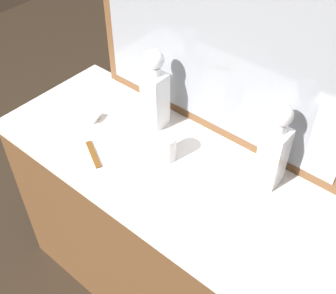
% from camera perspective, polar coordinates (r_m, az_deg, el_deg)
% --- Properties ---
extents(ground_plane, '(6.00, 6.00, 0.00)m').
position_cam_1_polar(ground_plane, '(2.10, 0.00, -17.99)').
color(ground_plane, '#2D2319').
extents(dresser, '(1.29, 0.52, 0.81)m').
position_cam_1_polar(dresser, '(1.75, 0.00, -11.60)').
color(dresser, brown).
rests_on(dresser, ground_plane).
extents(dresser_mirror, '(1.02, 0.03, 0.65)m').
position_cam_1_polar(dresser_mirror, '(1.40, 6.64, 12.71)').
color(dresser_mirror, brown).
rests_on(dresser_mirror, dresser).
extents(crystal_decanter_far_left, '(0.07, 0.07, 0.31)m').
position_cam_1_polar(crystal_decanter_far_left, '(1.52, -1.72, 6.68)').
color(crystal_decanter_far_left, white).
rests_on(crystal_decanter_far_left, dresser).
extents(crystal_decanter_right, '(0.07, 0.07, 0.31)m').
position_cam_1_polar(crystal_decanter_right, '(1.34, 13.80, -0.83)').
color(crystal_decanter_right, white).
rests_on(crystal_decanter_right, dresser).
extents(crystal_tumbler_far_right, '(0.07, 0.07, 0.09)m').
position_cam_1_polar(crystal_tumbler_far_right, '(1.44, -0.39, -0.18)').
color(crystal_tumbler_far_right, white).
rests_on(crystal_tumbler_far_right, dresser).
extents(silver_brush_far_left, '(0.17, 0.10, 0.02)m').
position_cam_1_polar(silver_brush_far_left, '(1.66, -11.66, 4.40)').
color(silver_brush_far_left, '#B7A88C').
rests_on(silver_brush_far_left, dresser).
extents(tortoiseshell_comb, '(0.13, 0.08, 0.01)m').
position_cam_1_polar(tortoiseshell_comb, '(1.49, -9.88, -0.96)').
color(tortoiseshell_comb, brown).
rests_on(tortoiseshell_comb, dresser).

